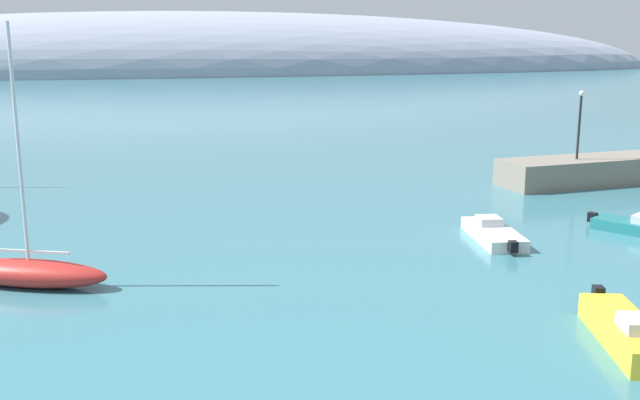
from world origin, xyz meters
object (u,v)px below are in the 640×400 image
Objects in this scene: motorboat_teal_foreground at (632,226)px; harbor_lamp_post at (580,117)px; motorboat_white_outer at (493,233)px; sailboat_red_mid_mooring at (29,271)px; motorboat_yellow_alongside_breakwater at (626,332)px.

harbor_lamp_post is at bearing 127.55° from motorboat_teal_foreground.
motorboat_teal_foreground is at bearing -83.91° from motorboat_white_outer.
motorboat_teal_foreground is 7.57m from motorboat_white_outer.
sailboat_red_mid_mooring is 1.84× the size of motorboat_white_outer.
motorboat_teal_foreground is 0.72× the size of motorboat_yellow_alongside_breakwater.
motorboat_teal_foreground is 0.72× the size of motorboat_white_outer.
motorboat_white_outer is at bearing -171.21° from motorboat_yellow_alongside_breakwater.
motorboat_white_outer is at bearing -138.94° from harbor_lamp_post.
sailboat_red_mid_mooring is at bearing -119.51° from motorboat_teal_foreground.
motorboat_white_outer reaches higher than motorboat_teal_foreground.
harbor_lamp_post is (33.43, 11.61, 3.96)m from sailboat_red_mid_mooring.
motorboat_white_outer is (2.36, 12.56, -0.13)m from motorboat_yellow_alongside_breakwater.
motorboat_teal_foreground is 15.45m from motorboat_yellow_alongside_breakwater.
harbor_lamp_post is (14.57, 23.20, 4.12)m from motorboat_yellow_alongside_breakwater.
sailboat_red_mid_mooring reaches higher than motorboat_white_outer.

